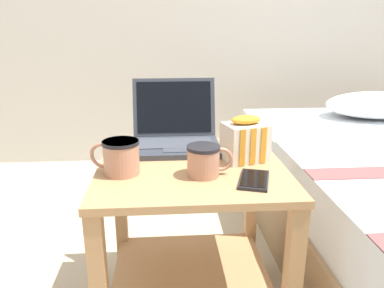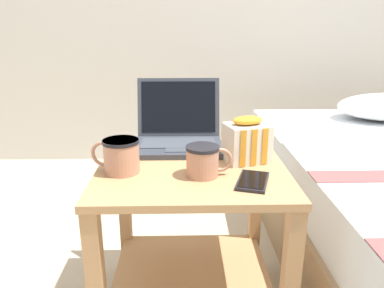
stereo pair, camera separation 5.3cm
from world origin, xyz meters
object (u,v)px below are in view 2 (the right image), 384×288
(laptop, at_px, (178,133))
(snack_bag, at_px, (247,141))
(cell_phone, at_px, (253,181))
(mug_front_left, at_px, (203,159))
(mug_front_right, at_px, (120,154))

(laptop, xyz_separation_m, snack_bag, (0.22, -0.16, 0.02))
(snack_bag, xyz_separation_m, cell_phone, (-0.01, -0.17, -0.06))
(cell_phone, bearing_deg, laptop, 121.69)
(mug_front_left, height_order, cell_phone, mug_front_left)
(laptop, distance_m, snack_bag, 0.27)
(laptop, xyz_separation_m, mug_front_left, (0.07, -0.29, 0.00))
(laptop, height_order, mug_front_right, laptop)
(laptop, xyz_separation_m, mug_front_right, (-0.17, -0.25, 0.01))
(snack_bag, bearing_deg, cell_phone, -92.99)
(snack_bag, height_order, cell_phone, snack_bag)
(cell_phone, bearing_deg, mug_front_left, 158.45)
(mug_front_left, xyz_separation_m, cell_phone, (0.13, -0.05, -0.05))
(mug_front_left, relative_size, cell_phone, 0.86)
(mug_front_left, height_order, snack_bag, snack_bag)
(mug_front_right, relative_size, cell_phone, 0.95)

